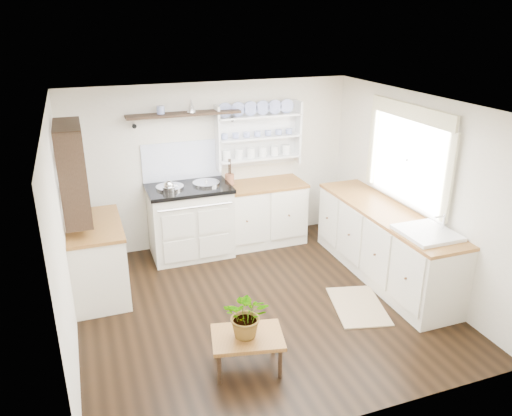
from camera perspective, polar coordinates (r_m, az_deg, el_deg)
name	(u,v)px	position (r m, az deg, el deg)	size (l,w,h in m)	color
floor	(260,304)	(5.88, 0.41, -10.94)	(4.00, 3.80, 0.01)	black
wall_back	(213,165)	(7.07, -4.96, 4.90)	(4.00, 0.02, 2.30)	beige
wall_right	(416,191)	(6.30, 17.77, 1.86)	(0.02, 3.80, 2.30)	beige
wall_left	(62,239)	(5.07, -21.28, -3.32)	(0.02, 3.80, 2.30)	beige
ceiling	(260,105)	(5.04, 0.48, 11.74)	(4.00, 3.80, 0.01)	white
window	(408,155)	(6.26, 17.00, 5.82)	(0.08, 1.55, 1.22)	white
aga_cooker	(190,220)	(6.89, -7.55, -1.36)	(1.11, 0.77, 1.02)	beige
back_cabinets	(260,213)	(7.20, 0.46, -0.52)	(1.27, 0.63, 0.90)	beige
right_cabinets	(384,243)	(6.45, 14.43, -3.93)	(0.62, 2.43, 0.90)	beige
belfast_sink	(426,243)	(5.78, 18.84, -3.78)	(0.55, 0.60, 0.45)	white
left_cabinets	(97,258)	(6.17, -17.66, -5.50)	(0.62, 1.13, 0.90)	beige
plate_rack	(257,134)	(7.12, 0.12, 8.48)	(1.20, 0.22, 0.90)	white
high_shelf	(184,115)	(6.69, -8.24, 10.51)	(1.50, 0.29, 0.16)	black
left_shelving	(72,171)	(5.78, -20.24, 4.03)	(0.28, 0.80, 1.05)	black
kettle	(169,189)	(6.54, -9.92, 2.21)	(0.17, 0.17, 0.20)	silver
utensil_crock	(230,179)	(6.96, -3.04, 3.28)	(0.13, 0.13, 0.15)	brown
center_table	(247,340)	(4.80, -0.99, -14.80)	(0.74, 0.60, 0.36)	brown
potted_plant	(247,315)	(4.64, -1.01, -12.07)	(0.41, 0.36, 0.46)	#3F7233
floor_rug	(358,306)	(5.95, 11.59, -10.92)	(0.55, 0.85, 0.02)	#8E6752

